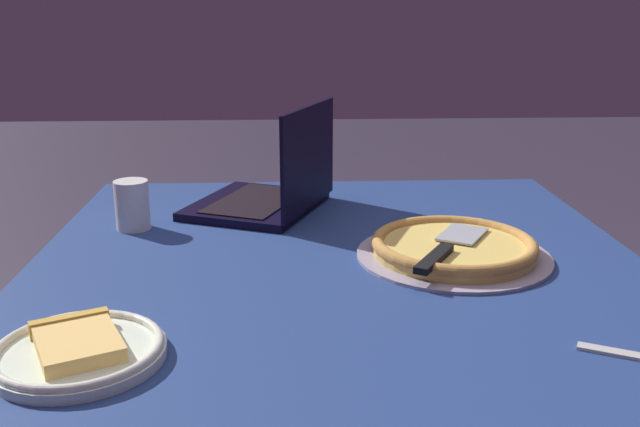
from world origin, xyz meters
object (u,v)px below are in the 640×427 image
object	(u,v)px
pizza_plate	(78,349)
pizza_tray	(454,248)
laptop	(272,190)
drink_cup	(132,204)
dining_table	(337,300)

from	to	relation	value
pizza_plate	pizza_tray	xyz separation A→B (m)	(0.35, -0.57, 0.00)
laptop	pizza_tray	world-z (taller)	laptop
laptop	pizza_plate	distance (m)	0.71
pizza_plate	drink_cup	bearing A→B (deg)	4.40
pizza_plate	drink_cup	distance (m)	0.55
dining_table	pizza_tray	bearing A→B (deg)	-93.51
dining_table	laptop	xyz separation A→B (m)	(0.30, 0.12, 0.13)
laptop	pizza_plate	world-z (taller)	laptop
pizza_plate	drink_cup	world-z (taller)	drink_cup
dining_table	pizza_plate	bearing A→B (deg)	135.34
drink_cup	pizza_plate	bearing A→B (deg)	-175.60
drink_cup	pizza_tray	bearing A→B (deg)	-107.75
pizza_plate	pizza_tray	size ratio (longest dim) A/B	0.64
pizza_tray	drink_cup	size ratio (longest dim) A/B	3.49
laptop	dining_table	bearing A→B (deg)	-157.61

